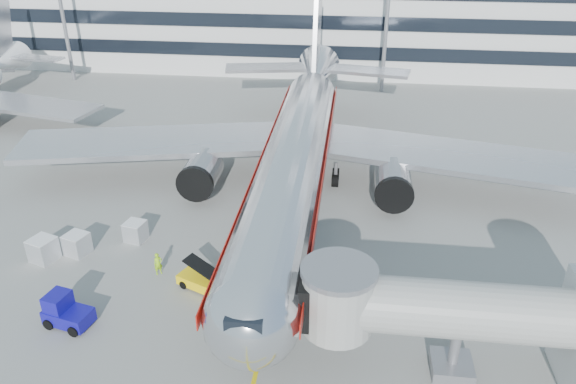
# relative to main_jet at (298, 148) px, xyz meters

# --- Properties ---
(ground) EXTENTS (180.00, 180.00, 0.00)m
(ground) POSITION_rel_main_jet_xyz_m (0.00, -11.72, -4.23)
(ground) COLOR gray
(ground) RESTS_ON ground
(lead_in_line) EXTENTS (0.25, 70.00, 0.01)m
(lead_in_line) POSITION_rel_main_jet_xyz_m (0.00, -1.72, -4.23)
(lead_in_line) COLOR yellow
(lead_in_line) RESTS_ON ground
(main_jet) EXTENTS (50.95, 48.70, 16.06)m
(main_jet) POSITION_rel_main_jet_xyz_m (0.00, 0.00, 0.00)
(main_jet) COLOR silver
(main_jet) RESTS_ON ground
(jet_bridge) EXTENTS (17.80, 4.50, 7.00)m
(jet_bridge) POSITION_rel_main_jet_xyz_m (12.18, -19.72, -0.36)
(jet_bridge) COLOR silver
(jet_bridge) RESTS_ON ground
(terminal) EXTENTS (150.00, 24.25, 15.60)m
(terminal) POSITION_rel_main_jet_xyz_m (0.00, 46.23, 3.57)
(terminal) COLOR silver
(terminal) RESTS_ON ground
(belt_loader) EXTENTS (4.42, 3.07, 2.10)m
(belt_loader) POSITION_rel_main_jet_xyz_m (-4.32, -14.38, -3.64)
(belt_loader) COLOR yellow
(belt_loader) RESTS_ON ground
(baggage_tug) EXTENTS (3.06, 2.30, 2.08)m
(baggage_tug) POSITION_rel_main_jet_xyz_m (-11.96, -18.60, -3.33)
(baggage_tug) COLOR #100C86
(baggage_tug) RESTS_ON ground
(cargo_container_left) EXTENTS (1.66, 1.66, 1.49)m
(cargo_container_left) POSITION_rel_main_jet_xyz_m (-11.21, -9.04, -3.48)
(cargo_container_left) COLOR silver
(cargo_container_left) RESTS_ON ground
(cargo_container_right) EXTENTS (2.04, 2.04, 1.71)m
(cargo_container_right) POSITION_rel_main_jet_xyz_m (-16.71, -12.36, -3.38)
(cargo_container_right) COLOR silver
(cargo_container_right) RESTS_ON ground
(cargo_container_front) EXTENTS (1.87, 1.87, 1.58)m
(cargo_container_front) POSITION_rel_main_jet_xyz_m (-14.71, -11.31, -3.44)
(cargo_container_front) COLOR silver
(cargo_container_front) RESTS_ON ground
(ramp_worker) EXTENTS (0.70, 0.67, 1.62)m
(ramp_worker) POSITION_rel_main_jet_xyz_m (-8.12, -13.01, -3.43)
(ramp_worker) COLOR #96D716
(ramp_worker) RESTS_ON ground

